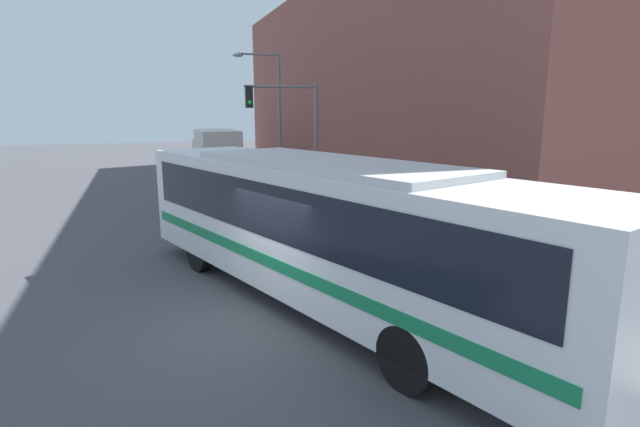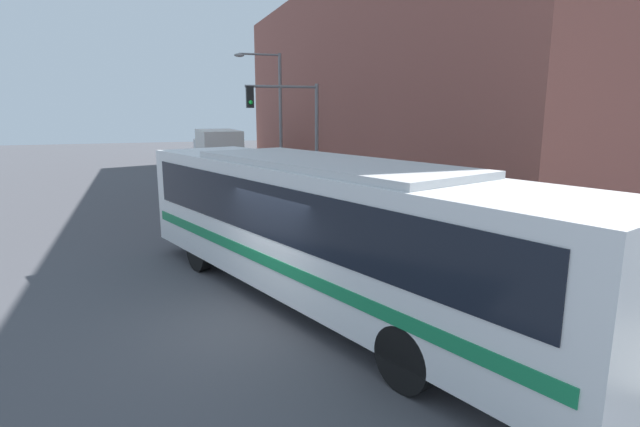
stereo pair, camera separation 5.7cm
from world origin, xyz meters
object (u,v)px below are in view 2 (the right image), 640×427
fire_hydrant (409,235)px  traffic_light_pole (292,121)px  parking_meter (353,194)px  pedestrian_near_corner (383,194)px  delivery_truck (217,152)px  street_lamp (274,106)px  city_bus (323,222)px

fire_hydrant → traffic_light_pole: bearing=96.5°
parking_meter → pedestrian_near_corner: pedestrian_near_corner is taller
delivery_truck → parking_meter: 14.71m
fire_hydrant → delivery_truck: bearing=99.0°
street_lamp → fire_hydrant: bearing=-89.6°
fire_hydrant → pedestrian_near_corner: bearing=74.8°
city_bus → pedestrian_near_corner: city_bus is taller
traffic_light_pole → parking_meter: traffic_light_pole is taller
delivery_truck → pedestrian_near_corner: delivery_truck is taller
city_bus → fire_hydrant: 5.17m
city_bus → delivery_truck: bearing=69.6°
delivery_truck → pedestrian_near_corner: 15.42m
city_bus → fire_hydrant: bearing=21.1°
fire_hydrant → pedestrian_near_corner: pedestrian_near_corner is taller
fire_hydrant → traffic_light_pole: (-0.99, 8.74, 3.19)m
fire_hydrant → street_lamp: (-0.10, 15.22, 3.88)m
delivery_truck → street_lamp: street_lamp is taller
parking_meter → pedestrian_near_corner: 1.13m
fire_hydrant → street_lamp: 15.70m
city_bus → pedestrian_near_corner: size_ratio=6.85×
parking_meter → fire_hydrant: bearing=-90.0°
city_bus → parking_meter: size_ratio=9.38×
pedestrian_near_corner → street_lamp: bearing=95.5°
street_lamp → pedestrian_near_corner: 12.00m
fire_hydrant → traffic_light_pole: traffic_light_pole is taller
traffic_light_pole → pedestrian_near_corner: 5.99m
delivery_truck → pedestrian_near_corner: size_ratio=3.72×
fire_hydrant → parking_meter: bearing=90.0°
city_bus → delivery_truck: city_bus is taller
fire_hydrant → parking_meter: (-0.00, 4.22, 0.56)m
street_lamp → parking_meter: bearing=-89.5°
city_bus → pedestrian_near_corner: 8.46m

